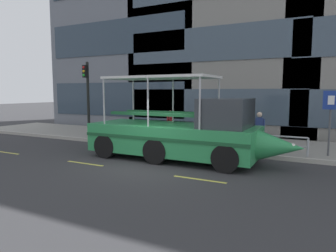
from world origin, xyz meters
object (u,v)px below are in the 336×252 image
at_px(traffic_light_pole, 87,92).
at_px(pedestrian_mid_left, 214,124).
at_px(pedestrian_mid_right, 170,123).
at_px(pedestrian_near_bow, 259,127).
at_px(parking_sign, 330,112).
at_px(duck_tour_boat, 184,134).

height_order(traffic_light_pole, pedestrian_mid_left, traffic_light_pole).
xyz_separation_m(pedestrian_mid_left, pedestrian_mid_right, (-2.41, -0.07, -0.07)).
distance_m(pedestrian_near_bow, pedestrian_mid_left, 2.16).
bearing_deg(parking_sign, duck_tour_boat, -153.17).
distance_m(traffic_light_pole, pedestrian_near_bow, 9.86).
height_order(pedestrian_near_bow, pedestrian_mid_right, pedestrian_near_bow).
xyz_separation_m(duck_tour_boat, pedestrian_mid_right, (-2.12, 2.98, 0.08)).
distance_m(parking_sign, pedestrian_mid_right, 7.49).
height_order(duck_tour_boat, pedestrian_near_bow, duck_tour_boat).
xyz_separation_m(traffic_light_pole, duck_tour_boat, (7.26, -2.44, -1.70)).
height_order(parking_sign, pedestrian_mid_left, parking_sign).
bearing_deg(duck_tour_boat, pedestrian_mid_left, 84.62).
bearing_deg(traffic_light_pole, pedestrian_near_bow, 3.40).
bearing_deg(pedestrian_mid_left, pedestrian_mid_right, -178.26).
relative_size(duck_tour_boat, pedestrian_near_bow, 5.13).
relative_size(traffic_light_pole, pedestrian_near_bow, 2.55).
distance_m(traffic_light_pole, pedestrian_mid_left, 7.73).
relative_size(traffic_light_pole, parking_sign, 1.63).
xyz_separation_m(traffic_light_pole, pedestrian_mid_right, (5.14, 0.53, -1.63)).
xyz_separation_m(pedestrian_near_bow, pedestrian_mid_left, (-2.16, 0.03, 0.04)).
xyz_separation_m(duck_tour_boat, pedestrian_mid_left, (0.29, 3.05, 0.15)).
height_order(traffic_light_pole, parking_sign, traffic_light_pole).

